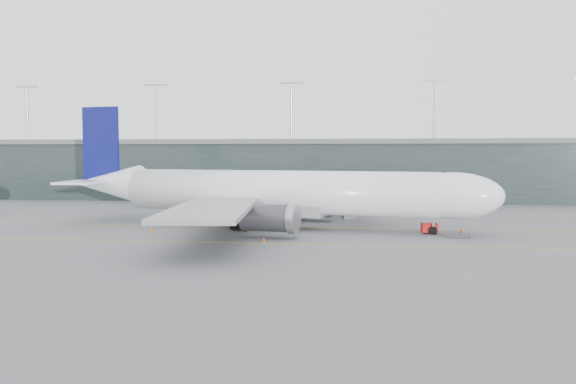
# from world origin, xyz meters

# --- Properties ---
(ground) EXTENTS (320.00, 320.00, 0.00)m
(ground) POSITION_xyz_m (0.00, 0.00, 0.00)
(ground) COLOR #545459
(ground) RESTS_ON ground
(taxiline_a) EXTENTS (160.00, 0.25, 0.02)m
(taxiline_a) POSITION_xyz_m (0.00, -4.00, 0.01)
(taxiline_a) COLOR #C29612
(taxiline_a) RESTS_ON ground
(taxiline_b) EXTENTS (160.00, 0.25, 0.02)m
(taxiline_b) POSITION_xyz_m (0.00, -20.00, 0.01)
(taxiline_b) COLOR #C29612
(taxiline_b) RESTS_ON ground
(taxiline_lead_main) EXTENTS (0.25, 60.00, 0.02)m
(taxiline_lead_main) POSITION_xyz_m (5.00, 20.00, 0.01)
(taxiline_lead_main) COLOR #C29612
(taxiline_lead_main) RESTS_ON ground
(terminal) EXTENTS (240.00, 36.00, 29.00)m
(terminal) POSITION_xyz_m (-0.00, 58.00, 7.62)
(terminal) COLOR #1D2828
(terminal) RESTS_ON ground
(main_aircraft) EXTENTS (70.41, 65.25, 19.83)m
(main_aircraft) POSITION_xyz_m (8.03, -4.65, 5.57)
(main_aircraft) COLOR white
(main_aircraft) RESTS_ON ground
(jet_bridge) EXTENTS (15.75, 44.51, 6.58)m
(jet_bridge) POSITION_xyz_m (17.24, 22.91, 4.93)
(jet_bridge) COLOR #28282C
(jet_bridge) RESTS_ON ground
(gse_cart) EXTENTS (2.42, 1.67, 1.56)m
(gse_cart) POSITION_xyz_m (31.52, -8.44, 0.87)
(gse_cart) COLOR #B8100D
(gse_cart) RESTS_ON ground
(baggage_dolly) EXTENTS (3.98, 3.50, 0.34)m
(baggage_dolly) POSITION_xyz_m (34.89, -11.47, 0.20)
(baggage_dolly) COLOR #3E3E44
(baggage_dolly) RESTS_ON ground
(uld_a) EXTENTS (2.29, 2.04, 1.74)m
(uld_a) POSITION_xyz_m (-3.50, 8.99, 0.92)
(uld_a) COLOR #3C3C41
(uld_a) RESTS_ON ground
(uld_b) EXTENTS (1.89, 1.54, 1.68)m
(uld_b) POSITION_xyz_m (-2.34, 12.70, 0.88)
(uld_b) COLOR #3C3C41
(uld_b) RESTS_ON ground
(uld_c) EXTENTS (2.02, 1.64, 1.80)m
(uld_c) POSITION_xyz_m (-0.70, 9.67, 0.95)
(uld_c) COLOR #3C3C41
(uld_c) RESTS_ON ground
(cone_nose) EXTENTS (0.50, 0.50, 0.80)m
(cone_nose) POSITION_xyz_m (36.39, -6.92, 0.40)
(cone_nose) COLOR red
(cone_nose) RESTS_ON ground
(cone_wing_stbd) EXTENTS (0.39, 0.39, 0.62)m
(cone_wing_stbd) POSITION_xyz_m (8.50, -18.59, 0.31)
(cone_wing_stbd) COLOR #F5510D
(cone_wing_stbd) RESTS_ON ground
(cone_wing_port) EXTENTS (0.42, 0.42, 0.67)m
(cone_wing_port) POSITION_xyz_m (8.86, 9.90, 0.34)
(cone_wing_port) COLOR red
(cone_wing_port) RESTS_ON ground
(cone_tail) EXTENTS (0.46, 0.46, 0.73)m
(cone_tail) POSITION_xyz_m (-9.74, -11.49, 0.37)
(cone_tail) COLOR orange
(cone_tail) RESTS_ON ground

